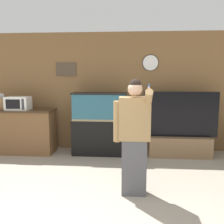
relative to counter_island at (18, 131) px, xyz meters
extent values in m
cube|color=brown|center=(1.67, 0.46, 0.82)|extent=(10.00, 0.06, 2.60)
cube|color=#4C3D2D|center=(0.98, 0.42, 1.33)|extent=(0.46, 0.02, 0.29)
cylinder|color=white|center=(2.84, 0.42, 1.46)|extent=(0.33, 0.03, 0.33)
cylinder|color=black|center=(2.84, 0.42, 1.46)|extent=(0.35, 0.01, 0.35)
cube|color=brown|center=(0.00, 0.00, -0.02)|extent=(1.54, 0.50, 0.92)
cube|color=#3D2A19|center=(0.00, 0.00, 0.46)|extent=(1.58, 0.54, 0.03)
cube|color=white|center=(0.05, -0.04, 0.61)|extent=(0.48, 0.32, 0.28)
cube|color=black|center=(0.01, -0.21, 0.61)|extent=(0.30, 0.01, 0.19)
cube|color=#2D2D33|center=(0.22, -0.21, 0.61)|extent=(0.05, 0.01, 0.22)
cube|color=olive|center=(-0.32, -0.03, 0.59)|extent=(0.13, 0.08, 0.24)
cylinder|color=#B7B7BC|center=(-0.36, -0.02, 0.75)|extent=(0.02, 0.02, 0.08)
cylinder|color=#B7B7BC|center=(-0.33, -0.02, 0.77)|extent=(0.02, 0.02, 0.11)
cylinder|color=#B7B7BC|center=(-0.30, -0.02, 0.76)|extent=(0.02, 0.02, 0.09)
cylinder|color=#B7B7BC|center=(-0.27, -0.02, 0.76)|extent=(0.02, 0.02, 0.09)
cylinder|color=#B7B7BC|center=(-0.36, 0.01, 0.76)|extent=(0.02, 0.02, 0.10)
cylinder|color=#B7B7BC|center=(-0.33, 0.01, 0.77)|extent=(0.02, 0.02, 0.11)
cylinder|color=#B7B7BC|center=(-0.30, 0.01, 0.76)|extent=(0.02, 0.02, 0.10)
cube|color=black|center=(1.78, 0.02, -0.11)|extent=(1.14, 0.40, 0.74)
cube|color=#937F5B|center=(1.78, 0.02, 0.29)|extent=(1.11, 0.39, 0.04)
cube|color=#285B70|center=(1.78, 0.02, 0.55)|extent=(1.10, 0.39, 0.55)
cube|color=black|center=(1.78, 0.02, 0.83)|extent=(1.14, 0.40, 0.03)
cube|color=brown|center=(3.45, 0.02, -0.27)|extent=(1.27, 0.40, 0.42)
cube|color=black|center=(3.45, 0.02, 0.40)|extent=(1.49, 0.05, 0.91)
cube|color=black|center=(3.45, 0.05, 0.40)|extent=(1.52, 0.01, 0.94)
cube|color=#515156|center=(2.48, -1.72, -0.08)|extent=(0.34, 0.19, 0.79)
cube|color=#A37F51|center=(2.48, -1.72, 0.62)|extent=(0.43, 0.21, 0.60)
sphere|color=tan|center=(2.48, -1.72, 1.02)|extent=(0.20, 0.20, 0.20)
sphere|color=black|center=(2.48, -1.72, 1.08)|extent=(0.16, 0.16, 0.16)
cylinder|color=#A37F51|center=(2.25, -1.72, 0.57)|extent=(0.11, 0.11, 0.57)
cylinder|color=#A37F51|center=(2.65, -1.85, 0.91)|extent=(0.10, 0.31, 0.26)
cylinder|color=white|center=(2.65, -1.87, 1.01)|extent=(0.02, 0.06, 0.11)
cylinder|color=#2856B2|center=(2.65, -1.89, 1.07)|extent=(0.02, 0.03, 0.05)
camera|label=1|loc=(2.43, -5.10, 1.22)|focal=40.00mm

